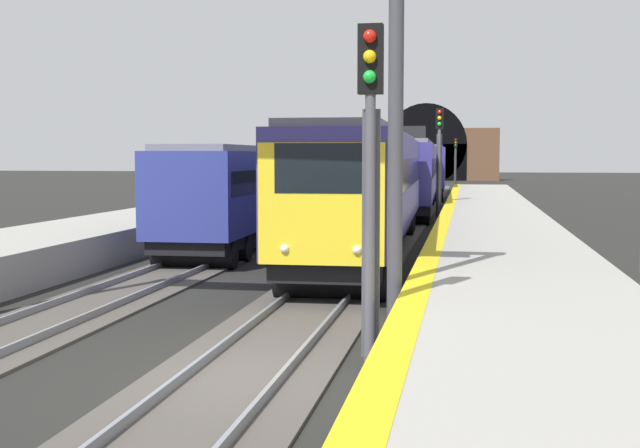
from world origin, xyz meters
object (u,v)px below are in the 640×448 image
(overhead_signal_gantry, at_px, (158,30))
(train_adjacent_platform, at_px, (336,175))
(train_main_approaching, at_px, (410,172))
(railway_signal_mid, at_px, (439,154))
(railway_signal_far, at_px, (456,157))
(railway_signal_near, at_px, (370,165))

(overhead_signal_gantry, bearing_deg, train_adjacent_platform, 3.86)
(train_main_approaching, xyz_separation_m, railway_signal_mid, (-6.57, -1.91, 1.07))
(railway_signal_far, xyz_separation_m, overhead_signal_gantry, (-78.70, 4.36, 2.51))
(railway_signal_mid, relative_size, railway_signal_far, 1.08)
(railway_signal_mid, bearing_deg, train_adjacent_platform, -143.66)
(railway_signal_mid, distance_m, overhead_signal_gantry, 27.48)
(overhead_signal_gantry, bearing_deg, railway_signal_far, -3.17)
(train_adjacent_platform, height_order, railway_signal_far, railway_signal_far)
(train_main_approaching, xyz_separation_m, railway_signal_near, (-36.05, -1.91, 0.84))
(train_adjacent_platform, relative_size, railway_signal_mid, 10.05)
(railway_signal_mid, xyz_separation_m, overhead_signal_gantry, (-27.04, 4.36, 2.28))
(overhead_signal_gantry, bearing_deg, railway_signal_near, -119.29)
(train_main_approaching, bearing_deg, railway_signal_far, 176.04)
(train_adjacent_platform, height_order, railway_signal_near, railway_signal_near)
(railway_signal_near, xyz_separation_m, railway_signal_mid, (29.48, 0.00, 0.23))
(railway_signal_mid, xyz_separation_m, railway_signal_far, (51.66, -0.00, -0.23))
(railway_signal_near, xyz_separation_m, railway_signal_far, (81.14, -0.00, -0.00))
(train_main_approaching, bearing_deg, railway_signal_mid, 14.66)
(train_adjacent_platform, height_order, railway_signal_mid, railway_signal_mid)
(train_main_approaching, distance_m, train_adjacent_platform, 5.60)
(train_adjacent_platform, distance_m, railway_signal_near, 39.35)
(train_adjacent_platform, xyz_separation_m, railway_signal_far, (42.40, -6.81, 1.10))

